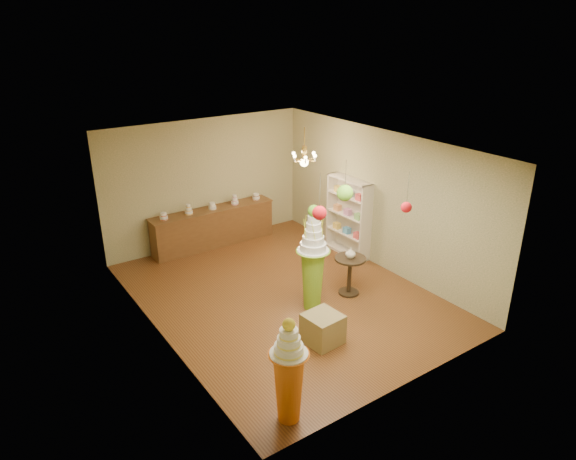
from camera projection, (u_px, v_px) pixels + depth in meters
floor at (283, 295)px, 10.15m from camera, size 6.50×6.50×0.00m
ceiling at (282, 146)px, 9.00m from camera, size 6.50×6.50×0.00m
wall_back at (206, 182)px, 12.05m from camera, size 5.00×0.04×3.00m
wall_front at (414, 297)px, 7.10m from camera, size 5.00×0.04×3.00m
wall_left at (154, 258)px, 8.27m from camera, size 0.04×6.50×3.00m
wall_right at (380, 200)px, 10.88m from camera, size 0.04×6.50×3.00m
pedestal_green at (313, 267)px, 9.40m from camera, size 0.64×0.64×2.06m
pedestal_orange at (289, 378)px, 6.78m from camera, size 0.67×0.67×1.58m
burlap_riser at (323, 328)px, 8.59m from camera, size 0.62×0.62×0.52m
sideboard at (213, 226)px, 12.23m from camera, size 3.04×0.54×1.16m
shelving_unit at (349, 217)px, 11.64m from camera, size 0.33×1.20×1.80m
round_table at (350, 270)px, 10.03m from camera, size 0.64×0.64×0.78m
vase at (351, 253)px, 9.88m from camera, size 0.23×0.23×0.21m
pom_red_left at (319, 213)px, 7.67m from camera, size 0.22×0.22×0.73m
pom_green_mid at (345, 193)px, 8.33m from camera, size 0.27×0.27×0.69m
pom_red_right at (406, 207)px, 7.70m from camera, size 0.17×0.17×0.64m
chandelier at (304, 160)px, 10.82m from camera, size 0.58×0.58×0.85m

